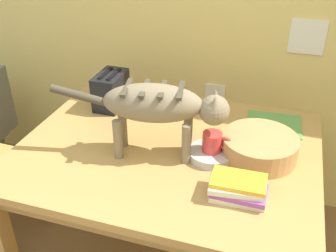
# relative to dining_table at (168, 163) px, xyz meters

# --- Properties ---
(dining_table) EXTENTS (1.24, 0.97, 0.73)m
(dining_table) POSITION_rel_dining_table_xyz_m (0.00, 0.00, 0.00)
(dining_table) COLOR #B3874A
(dining_table) RESTS_ON ground_plane
(cat) EXTENTS (0.68, 0.23, 0.31)m
(cat) POSITION_rel_dining_table_xyz_m (-0.01, -0.06, 0.31)
(cat) COLOR #7E6F55
(cat) RESTS_ON dining_table
(saucer_bowl) EXTENTS (0.19, 0.19, 0.03)m
(saucer_bowl) POSITION_rel_dining_table_xyz_m (0.19, -0.02, 0.10)
(saucer_bowl) COLOR #B4B0AD
(saucer_bowl) RESTS_ON dining_table
(coffee_mug) EXTENTS (0.12, 0.08, 0.08)m
(coffee_mug) POSITION_rel_dining_table_xyz_m (0.19, -0.02, 0.16)
(coffee_mug) COLOR #D23938
(coffee_mug) RESTS_ON saucer_bowl
(magazine) EXTENTS (0.26, 0.23, 0.01)m
(magazine) POSITION_rel_dining_table_xyz_m (0.41, 0.32, 0.09)
(magazine) COLOR #57984A
(magazine) RESTS_ON dining_table
(book_stack) EXTENTS (0.21, 0.13, 0.07)m
(book_stack) POSITION_rel_dining_table_xyz_m (0.33, -0.23, 0.12)
(book_stack) COLOR silver
(book_stack) RESTS_ON dining_table
(wicker_basket) EXTENTS (0.30, 0.30, 0.09)m
(wicker_basket) POSITION_rel_dining_table_xyz_m (0.37, 0.04, 0.13)
(wicker_basket) COLOR tan
(wicker_basket) RESTS_ON dining_table
(toaster) EXTENTS (0.12, 0.20, 0.18)m
(toaster) POSITION_rel_dining_table_xyz_m (-0.38, 0.26, 0.17)
(toaster) COLOR black
(toaster) RESTS_ON dining_table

